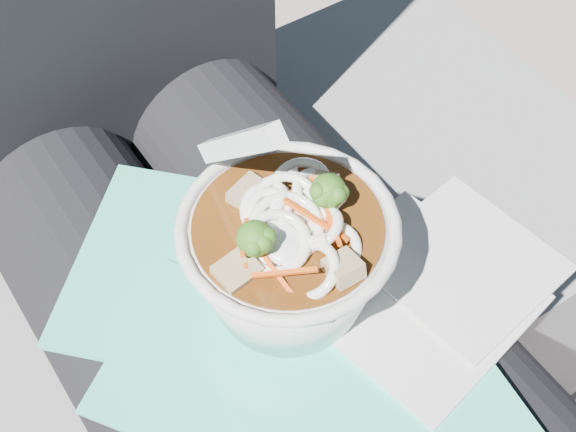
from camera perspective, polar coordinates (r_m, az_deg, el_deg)
stone_ledge at (r=1.01m, az=-6.21°, el=-10.06°), size 1.01×0.51×0.44m
lap at (r=0.68m, az=-2.01°, el=-7.96°), size 0.32×0.48×0.16m
person_body at (r=0.71m, az=-6.14°, el=-1.43°), size 0.34×0.94×0.99m
plastic_bag at (r=0.58m, az=-1.08°, el=-7.93°), size 0.29×0.39×0.01m
napkins at (r=0.60m, az=10.34°, el=-4.97°), size 0.20×0.17×0.01m
udon_bowl at (r=0.55m, az=-0.00°, el=-2.51°), size 0.18×0.18×0.19m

